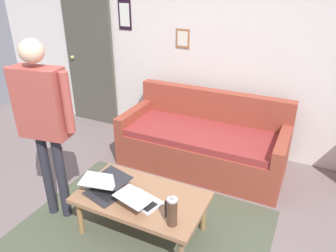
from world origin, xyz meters
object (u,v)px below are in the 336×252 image
couch (203,142)px  laptop_center (107,189)px  laptop_left (140,200)px  person_standing (42,112)px  interior_door (90,58)px  laptop_right (103,183)px  french_press (172,211)px  coffee_table (141,200)px

couch → laptop_center: bearing=74.8°
laptop_left → person_standing: 1.13m
interior_door → person_standing: size_ratio=1.18×
interior_door → laptop_right: (-1.56, 1.90, -0.57)m
couch → french_press: 1.60m
coffee_table → french_press: size_ratio=4.18×
interior_door → coffee_table: interior_door is taller
couch → laptop_left: size_ratio=5.09×
couch → laptop_left: (0.05, 1.46, 0.14)m
laptop_center → person_standing: 0.87m
interior_door → laptop_center: size_ratio=4.91×
laptop_right → person_standing: 0.83m
french_press → person_standing: size_ratio=0.16×
coffee_table → laptop_left: 0.14m
laptop_left → person_standing: size_ratio=0.22×
interior_door → couch: (-2.04, 0.51, -0.72)m
laptop_right → french_press: 0.80m
coffee_table → laptop_right: bearing=5.0°
couch → coffee_table: couch is taller
person_standing → laptop_center: bearing=-175.5°
laptop_left → laptop_center: 0.34m
laptop_left → french_press: 0.37m
couch → coffee_table: size_ratio=1.72×
interior_door → laptop_right: 2.53m
interior_door → coffee_table: size_ratio=1.80×
french_press → laptop_right: bearing=-12.1°
laptop_center → french_press: size_ratio=1.53×
french_press → coffee_table: bearing=-27.0°
laptop_left → interior_door: bearing=-44.7°
couch → french_press: size_ratio=7.18×
couch → laptop_right: size_ratio=5.03×
couch → person_standing: (0.97, 1.49, 0.80)m
laptop_left → couch: bearing=-92.0°
coffee_table → interior_door: bearing=-43.8°
coffee_table → french_press: french_press is taller
laptop_center → laptop_right: 0.10m
interior_door → person_standing: (-1.07, 2.01, 0.08)m
interior_door → french_press: interior_door is taller
interior_door → person_standing: interior_door is taller
laptop_center → person_standing: size_ratio=0.24×
interior_door → laptop_center: interior_door is taller
laptop_left → french_press: bearing=163.9°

